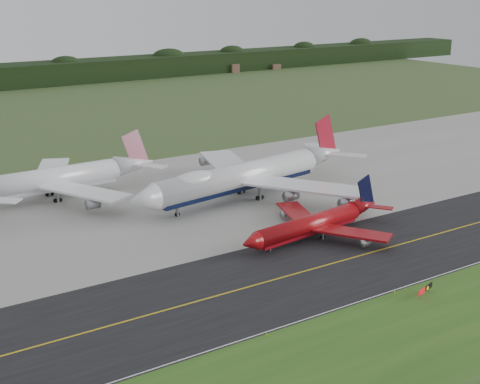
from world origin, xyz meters
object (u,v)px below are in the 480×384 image
object	(u,v)px
jet_red_737	(315,223)
taxiway_sign	(425,289)
jet_ba_747	(246,175)
jet_star_tail	(51,180)

from	to	relation	value
jet_red_737	taxiway_sign	size ratio (longest dim) A/B	8.28
jet_red_737	taxiway_sign	world-z (taller)	jet_red_737
jet_ba_747	jet_red_737	xyz separation A→B (m)	(-2.36, -31.55, -3.10)
jet_ba_747	jet_star_tail	bearing A→B (deg)	148.60
jet_star_tail	taxiway_sign	world-z (taller)	jet_star_tail
jet_ba_747	taxiway_sign	size ratio (longest dim) A/B	14.53
jet_red_737	jet_star_tail	bearing A→B (deg)	125.05
jet_ba_747	jet_star_tail	world-z (taller)	jet_ba_747
jet_red_737	jet_star_tail	xyz separation A→B (m)	(-40.49, 57.71, 2.11)
jet_red_737	taxiway_sign	bearing A→B (deg)	-93.27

